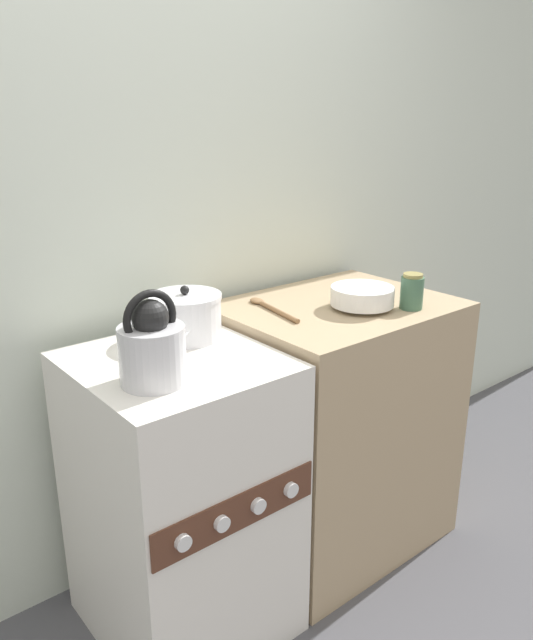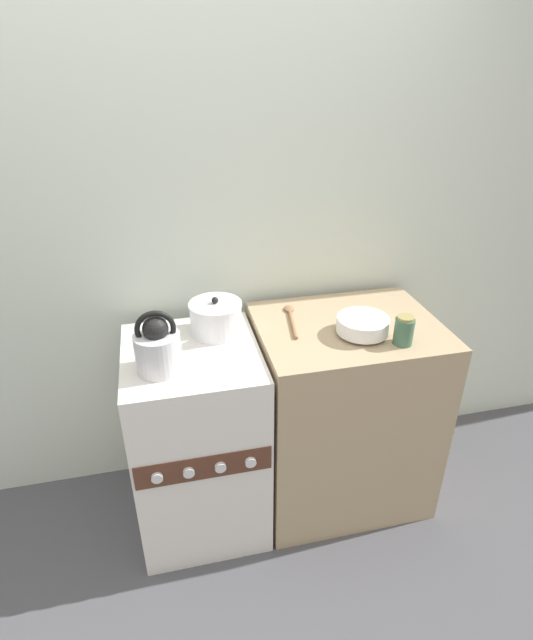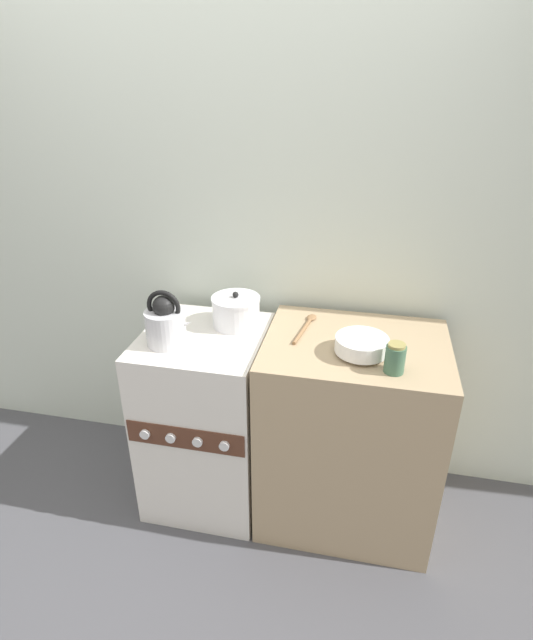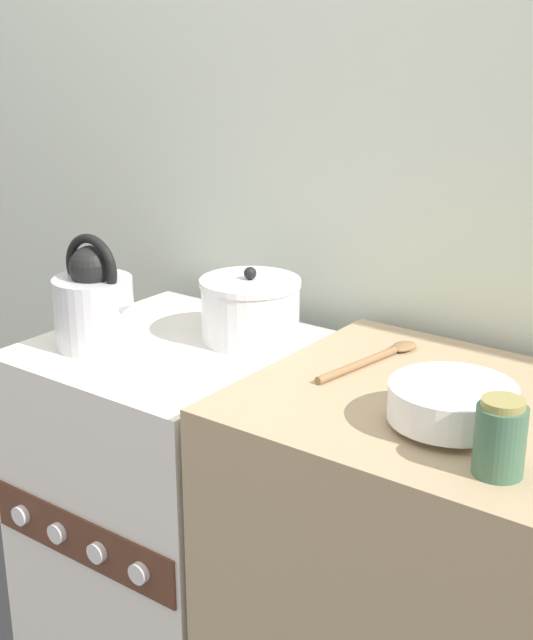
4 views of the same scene
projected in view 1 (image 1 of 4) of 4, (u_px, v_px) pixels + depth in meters
wall_back at (102, 224)px, 1.95m from camera, size 7.00×0.06×2.50m
stove at (181, 498)px, 1.91m from camera, size 0.55×0.61×0.92m
counter at (334, 424)px, 2.33m from camera, size 0.79×0.62×0.95m
kettle at (152, 347)px, 1.59m from camera, size 0.21×0.17×0.25m
cooking_pot at (186, 316)px, 1.91m from camera, size 0.22×0.22×0.17m
enamel_bowl at (362, 296)px, 2.12m from camera, size 0.22×0.22×0.08m
storage_jar at (412, 292)px, 2.11m from camera, size 0.08×0.08×0.12m
wooden_spoon at (269, 307)px, 2.12m from camera, size 0.08×0.30×0.02m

